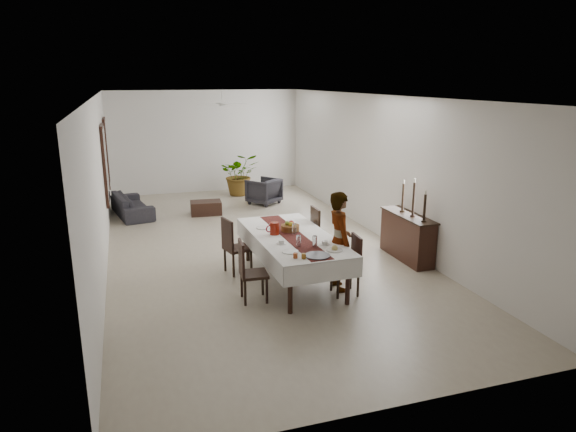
{
  "coord_description": "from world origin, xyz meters",
  "views": [
    {
      "loc": [
        -2.52,
        -10.36,
        3.54
      ],
      "look_at": [
        0.32,
        -1.53,
        1.05
      ],
      "focal_mm": 32.0,
      "sensor_mm": 36.0,
      "label": 1
    }
  ],
  "objects_px": {
    "sideboard_body": "(407,237)",
    "sofa": "(132,205)",
    "dining_table_top": "(292,238)",
    "woman": "(339,241)",
    "red_pitcher": "(275,228)"
  },
  "relations": [
    {
      "from": "red_pitcher",
      "to": "woman",
      "type": "bearing_deg",
      "value": -39.13
    },
    {
      "from": "sideboard_body",
      "to": "sofa",
      "type": "bearing_deg",
      "value": 134.71
    },
    {
      "from": "woman",
      "to": "sofa",
      "type": "relative_size",
      "value": 0.88
    },
    {
      "from": "dining_table_top",
      "to": "woman",
      "type": "xyz_separation_m",
      "value": [
        0.65,
        -0.6,
        0.05
      ]
    },
    {
      "from": "woman",
      "to": "sideboard_body",
      "type": "xyz_separation_m",
      "value": [
        1.92,
        0.99,
        -0.41
      ]
    },
    {
      "from": "woman",
      "to": "dining_table_top",
      "type": "bearing_deg",
      "value": 51.26
    },
    {
      "from": "red_pitcher",
      "to": "sideboard_body",
      "type": "xyz_separation_m",
      "value": [
        2.85,
        0.23,
        -0.51
      ]
    },
    {
      "from": "red_pitcher",
      "to": "sideboard_body",
      "type": "bearing_deg",
      "value": 4.59
    },
    {
      "from": "sideboard_body",
      "to": "sofa",
      "type": "distance_m",
      "value": 7.39
    },
    {
      "from": "dining_table_top",
      "to": "sideboard_body",
      "type": "xyz_separation_m",
      "value": [
        2.56,
        0.39,
        -0.36
      ]
    },
    {
      "from": "dining_table_top",
      "to": "sofa",
      "type": "relative_size",
      "value": 1.36
    },
    {
      "from": "red_pitcher",
      "to": "sideboard_body",
      "type": "height_order",
      "value": "red_pitcher"
    },
    {
      "from": "sideboard_body",
      "to": "sofa",
      "type": "height_order",
      "value": "sideboard_body"
    },
    {
      "from": "dining_table_top",
      "to": "sideboard_body",
      "type": "distance_m",
      "value": 2.62
    },
    {
      "from": "dining_table_top",
      "to": "red_pitcher",
      "type": "height_order",
      "value": "red_pitcher"
    }
  ]
}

